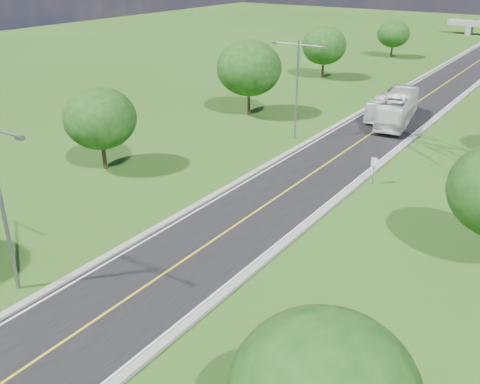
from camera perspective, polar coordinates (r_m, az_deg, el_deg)
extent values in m
plane|color=#2B4914|center=(67.44, 16.60, 7.87)|extent=(260.00, 260.00, 0.00)
cube|color=black|center=(73.01, 18.13, 8.88)|extent=(8.00, 150.00, 0.06)
cube|color=gray|center=(74.21, 14.98, 9.55)|extent=(0.50, 150.00, 0.22)
cube|color=gray|center=(72.00, 21.37, 8.29)|extent=(0.50, 150.00, 0.22)
cylinder|color=slate|center=(45.61, 14.06, 2.22)|extent=(0.08, 0.08, 2.40)
cube|color=white|center=(45.30, 14.14, 3.14)|extent=(0.55, 0.04, 0.70)
cube|color=gray|center=(146.15, 23.26, 15.59)|extent=(1.20, 3.00, 2.00)
cylinder|color=slate|center=(31.43, -23.98, -1.73)|extent=(0.22, 0.22, 10.00)
cylinder|color=slate|center=(28.74, -23.95, 5.87)|extent=(2.80, 0.12, 0.12)
cube|color=slate|center=(27.70, -22.45, 5.38)|extent=(0.50, 0.25, 0.18)
cylinder|color=slate|center=(54.95, 6.07, 10.62)|extent=(0.22, 0.22, 10.00)
cylinder|color=slate|center=(54.75, 4.95, 15.52)|extent=(2.80, 0.12, 0.12)
cylinder|color=slate|center=(53.45, 7.65, 15.20)|extent=(2.80, 0.12, 0.12)
cube|color=slate|center=(55.40, 3.73, 15.60)|extent=(0.50, 0.25, 0.18)
cube|color=slate|center=(52.90, 8.95, 14.98)|extent=(0.50, 0.25, 0.18)
cube|color=slate|center=(82.19, 23.86, 16.44)|extent=(0.50, 0.25, 0.18)
cylinder|color=black|center=(49.06, -14.31, 3.92)|extent=(0.36, 0.36, 2.70)
ellipsoid|color=#123B10|center=(48.07, -14.70, 7.61)|extent=(6.30, 6.30, 5.36)
cylinder|color=black|center=(64.38, 0.95, 9.62)|extent=(0.36, 0.36, 3.24)
ellipsoid|color=#123B10|center=(63.52, 0.98, 13.08)|extent=(7.56, 7.56, 6.43)
cylinder|color=black|center=(85.89, 8.82, 12.85)|extent=(0.36, 0.36, 2.88)
ellipsoid|color=#123B10|center=(85.30, 8.97, 15.17)|extent=(6.72, 6.72, 5.71)
cylinder|color=black|center=(106.98, 15.87, 14.30)|extent=(0.36, 0.36, 2.52)
ellipsoid|color=#123B10|center=(106.56, 16.06, 15.93)|extent=(5.88, 5.88, 5.00)
imported|color=white|center=(63.38, 16.46, 8.55)|extent=(4.78, 12.53, 3.41)
imported|color=white|center=(65.84, 15.58, 8.94)|extent=(2.73, 10.21, 2.82)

